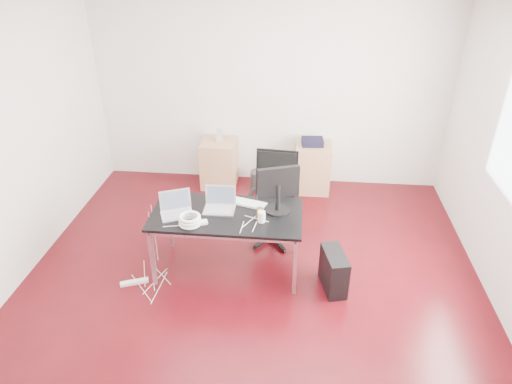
# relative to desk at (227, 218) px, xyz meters

# --- Properties ---
(room_shell) EXTENTS (5.00, 5.00, 5.00)m
(room_shell) POSITION_rel_desk_xyz_m (0.32, -0.27, 0.73)
(room_shell) COLOR #3C060C
(room_shell) RESTS_ON ground
(desk) EXTENTS (1.60, 0.80, 0.73)m
(desk) POSITION_rel_desk_xyz_m (0.00, 0.00, 0.00)
(desk) COLOR black
(desk) RESTS_ON ground
(office_chair) EXTENTS (0.52, 0.54, 1.08)m
(office_chair) POSITION_rel_desk_xyz_m (0.47, 0.68, -0.07)
(office_chair) COLOR black
(office_chair) RESTS_ON ground
(filing_cabinet_left) EXTENTS (0.50, 0.50, 0.70)m
(filing_cabinet_left) POSITION_rel_desk_xyz_m (-0.43, 1.96, -0.33)
(filing_cabinet_left) COLOR #A57752
(filing_cabinet_left) RESTS_ON ground
(filing_cabinet_right) EXTENTS (0.50, 0.50, 0.70)m
(filing_cabinet_right) POSITION_rel_desk_xyz_m (0.94, 1.96, -0.33)
(filing_cabinet_right) COLOR #A57752
(filing_cabinet_right) RESTS_ON ground
(pc_tower) EXTENTS (0.30, 0.48, 0.44)m
(pc_tower) POSITION_rel_desk_xyz_m (1.16, -0.21, -0.46)
(pc_tower) COLOR black
(pc_tower) RESTS_ON ground
(wastebasket) EXTENTS (0.30, 0.30, 0.28)m
(wastebasket) POSITION_rel_desk_xyz_m (0.16, 1.88, -0.54)
(wastebasket) COLOR black
(wastebasket) RESTS_ON ground
(power_strip) EXTENTS (0.30, 0.17, 0.04)m
(power_strip) POSITION_rel_desk_xyz_m (-0.98, -0.37, -0.66)
(power_strip) COLOR white
(power_strip) RESTS_ON ground
(laptop_left) EXTENTS (0.40, 0.36, 0.23)m
(laptop_left) POSITION_rel_desk_xyz_m (-0.53, -0.06, 0.11)
(laptop_left) COLOR silver
(laptop_left) RESTS_ON desk
(laptop_right) EXTENTS (0.33, 0.26, 0.23)m
(laptop_right) POSITION_rel_desk_xyz_m (-0.09, 0.09, 0.11)
(laptop_right) COLOR silver
(laptop_right) RESTS_ON desk
(monitor) EXTENTS (0.44, 0.26, 0.51)m
(monitor) POSITION_rel_desk_xyz_m (0.53, 0.12, 0.34)
(monitor) COLOR black
(monitor) RESTS_ON desk
(keyboard) EXTENTS (0.46, 0.26, 0.02)m
(keyboard) POSITION_rel_desk_xyz_m (0.19, 0.22, 0.06)
(keyboard) COLOR white
(keyboard) RESTS_ON desk
(cup_white) EXTENTS (0.09, 0.09, 0.12)m
(cup_white) POSITION_rel_desk_xyz_m (0.38, -0.12, 0.11)
(cup_white) COLOR white
(cup_white) RESTS_ON desk
(cup_brown) EXTENTS (0.10, 0.10, 0.10)m
(cup_brown) POSITION_rel_desk_xyz_m (0.35, -0.03, 0.10)
(cup_brown) COLOR #4F341B
(cup_brown) RESTS_ON desk
(cable_coil) EXTENTS (0.24, 0.24, 0.11)m
(cable_coil) POSITION_rel_desk_xyz_m (-0.34, -0.25, 0.11)
(cable_coil) COLOR white
(cable_coil) RESTS_ON desk
(power_adapter) EXTENTS (0.09, 0.09, 0.03)m
(power_adapter) POSITION_rel_desk_xyz_m (-0.20, -0.21, 0.07)
(power_adapter) COLOR white
(power_adapter) RESTS_ON desk
(speaker) EXTENTS (0.10, 0.09, 0.18)m
(speaker) POSITION_rel_desk_xyz_m (-0.42, 1.97, 0.11)
(speaker) COLOR #9E9E9E
(speaker) RESTS_ON filing_cabinet_left
(navy_garment) EXTENTS (0.32, 0.26, 0.09)m
(navy_garment) POSITION_rel_desk_xyz_m (0.92, 1.98, 0.07)
(navy_garment) COLOR black
(navy_garment) RESTS_ON filing_cabinet_right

